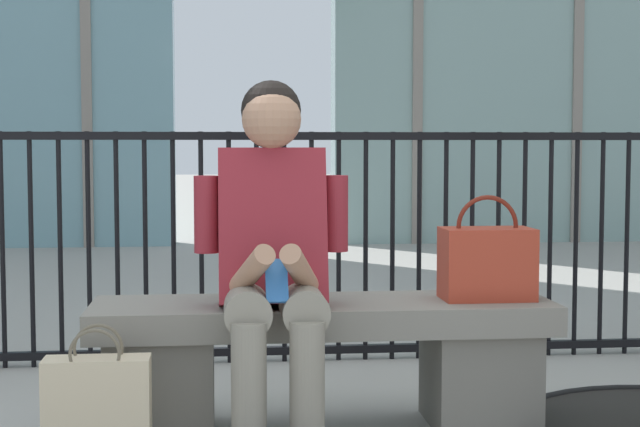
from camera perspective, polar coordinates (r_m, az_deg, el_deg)
stone_bench at (r=3.41m, az=0.18°, el=-8.16°), size 1.60×0.44×0.45m
seated_person_with_phone at (r=3.21m, az=-2.78°, el=-2.08°), size 0.52×0.66×1.21m
handbag_on_bench at (r=3.46m, az=9.80°, el=-2.82°), size 0.32×0.19×0.37m
shopping_bag at (r=3.08m, az=-12.97°, el=-11.35°), size 0.32×0.12×0.45m
plaza_railing at (r=4.43m, az=-1.31°, el=-1.92°), size 8.16×0.04×1.05m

